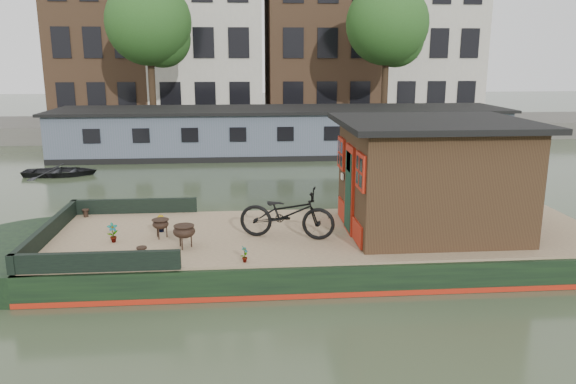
{
  "coord_description": "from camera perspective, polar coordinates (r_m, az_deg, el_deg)",
  "views": [
    {
      "loc": [
        -1.88,
        -11.54,
        4.35
      ],
      "look_at": [
        -0.86,
        0.5,
        1.44
      ],
      "focal_mm": 35.0,
      "sensor_mm": 36.0,
      "label": 1
    }
  ],
  "objects": [
    {
      "name": "tree_left",
      "position": [
        30.98,
        -13.67,
        16.02
      ],
      "size": [
        4.4,
        4.4,
        7.4
      ],
      "color": "#332316",
      "rests_on": "quay"
    },
    {
      "name": "potted_plant_b",
      "position": [
        12.52,
        -12.84,
        -3.15
      ],
      "size": [
        0.25,
        0.26,
        0.36
      ],
      "primitive_type": "imported",
      "rotation": [
        0.0,
        0.0,
        2.28
      ],
      "color": "brown",
      "rests_on": "houseboat_deck"
    },
    {
      "name": "dinghy",
      "position": [
        22.87,
        -22.14,
        2.27
      ],
      "size": [
        2.71,
        1.95,
        0.56
      ],
      "primitive_type": "imported",
      "rotation": [
        0.0,
        0.0,
        1.58
      ],
      "color": "black",
      "rests_on": "ground"
    },
    {
      "name": "potted_plant_e",
      "position": [
        10.46,
        -4.43,
        -6.32
      ],
      "size": [
        0.17,
        0.2,
        0.32
      ],
      "primitive_type": "imported",
      "rotation": [
        0.0,
        0.0,
        1.17
      ],
      "color": "brown",
      "rests_on": "houseboat_deck"
    },
    {
      "name": "bollard_port",
      "position": [
        14.19,
        -19.86,
        -2.03
      ],
      "size": [
        0.16,
        0.16,
        0.19
      ],
      "primitive_type": "cylinder",
      "color": "black",
      "rests_on": "houseboat_deck"
    },
    {
      "name": "brazier_rear",
      "position": [
        12.09,
        -12.8,
        -3.64
      ],
      "size": [
        0.38,
        0.38,
        0.41
      ],
      "primitive_type": null,
      "rotation": [
        0.0,
        0.0,
        -0.01
      ],
      "color": "black",
      "rests_on": "houseboat_deck"
    },
    {
      "name": "houseboat_hull",
      "position": [
        12.25,
        -2.0,
        -5.92
      ],
      "size": [
        14.01,
        4.02,
        0.6
      ],
      "color": "black",
      "rests_on": "ground"
    },
    {
      "name": "bow_bulwark",
      "position": [
        12.48,
        -19.45,
        -3.68
      ],
      "size": [
        3.0,
        4.0,
        0.35
      ],
      "color": "black",
      "rests_on": "houseboat_deck"
    },
    {
      "name": "bollard_stbd",
      "position": [
        11.01,
        -14.62,
        -5.97
      ],
      "size": [
        0.19,
        0.19,
        0.22
      ],
      "primitive_type": "cylinder",
      "color": "black",
      "rests_on": "houseboat_deck"
    },
    {
      "name": "houseboat_deck",
      "position": [
        12.27,
        4.22,
        -4.19
      ],
      "size": [
        11.8,
        3.8,
        0.05
      ],
      "primitive_type": "cube",
      "color": "#9D8761",
      "rests_on": "houseboat_hull"
    },
    {
      "name": "potted_plant_a",
      "position": [
        12.06,
        -17.38,
        -3.97
      ],
      "size": [
        0.26,
        0.23,
        0.41
      ],
      "primitive_type": "imported",
      "rotation": [
        0.0,
        0.0,
        0.51
      ],
      "color": "brown",
      "rests_on": "houseboat_deck"
    },
    {
      "name": "quay",
      "position": [
        32.33,
        -1.47,
        6.6
      ],
      "size": [
        60.0,
        6.0,
        0.9
      ],
      "primitive_type": "cube",
      "color": "#47443F",
      "rests_on": "ground"
    },
    {
      "name": "bicycle",
      "position": [
        11.71,
        -0.11,
        -2.19
      ],
      "size": [
        2.12,
        1.19,
        1.06
      ],
      "primitive_type": "imported",
      "rotation": [
        0.0,
        0.0,
        1.31
      ],
      "color": "black",
      "rests_on": "houseboat_deck"
    },
    {
      "name": "ground",
      "position": [
        12.48,
        4.18,
        -6.92
      ],
      "size": [
        120.0,
        120.0,
        0.0
      ],
      "primitive_type": "plane",
      "color": "#313E27",
      "rests_on": "ground"
    },
    {
      "name": "cabin",
      "position": [
        12.48,
        14.29,
        1.68
      ],
      "size": [
        4.0,
        3.5,
        2.42
      ],
      "color": "black",
      "rests_on": "houseboat_deck"
    },
    {
      "name": "tree_right",
      "position": [
        31.68,
        10.26,
        16.12
      ],
      "size": [
        4.4,
        4.4,
        7.4
      ],
      "color": "#332316",
      "rests_on": "quay"
    },
    {
      "name": "far_houseboat",
      "position": [
        25.83,
        -0.61,
        6.01
      ],
      "size": [
        20.4,
        4.4,
        2.11
      ],
      "color": "#484E60",
      "rests_on": "ground"
    },
    {
      "name": "brazier_front",
      "position": [
        11.37,
        -10.48,
        -4.47
      ],
      "size": [
        0.5,
        0.5,
        0.47
      ],
      "primitive_type": null,
      "rotation": [
        0.0,
        0.0,
        0.18
      ],
      "color": "black",
      "rests_on": "houseboat_deck"
    },
    {
      "name": "townhouse_row",
      "position": [
        39.25,
        -1.94,
        18.71
      ],
      "size": [
        27.25,
        8.0,
        16.5
      ],
      "color": "brown",
      "rests_on": "ground"
    }
  ]
}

